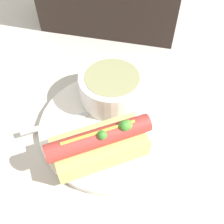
{
  "coord_description": "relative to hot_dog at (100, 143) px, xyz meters",
  "views": [
    {
      "loc": [
        0.06,
        -0.27,
        0.39
      ],
      "look_at": [
        0.0,
        0.0,
        0.04
      ],
      "focal_mm": 42.0,
      "sensor_mm": 36.0,
      "label": 1
    }
  ],
  "objects": [
    {
      "name": "ground_plane",
      "position": [
        0.01,
        0.06,
        -0.04
      ],
      "size": [
        4.0,
        4.0,
        0.0
      ],
      "primitive_type": "plane",
      "color": "#BCB7AD"
    },
    {
      "name": "dinner_plate",
      "position": [
        0.01,
        0.06,
        -0.03
      ],
      "size": [
        0.26,
        0.26,
        0.01
      ],
      "color": "white",
      "rests_on": "ground_plane"
    },
    {
      "name": "hot_dog",
      "position": [
        0.0,
        0.0,
        0.0
      ],
      "size": [
        0.16,
        0.14,
        0.07
      ],
      "rotation": [
        0.0,
        0.0,
        0.59
      ],
      "color": "#DBAD60",
      "rests_on": "dinner_plate"
    },
    {
      "name": "soup_bowl",
      "position": [
        -0.01,
        0.12,
        0.0
      ],
      "size": [
        0.12,
        0.12,
        0.06
      ],
      "color": "white",
      "rests_on": "dinner_plate"
    },
    {
      "name": "spoon",
      "position": [
        -0.03,
        0.08,
        -0.02
      ],
      "size": [
        0.16,
        0.11,
        0.01
      ],
      "rotation": [
        0.0,
        0.0,
        0.58
      ],
      "color": "#B7B7BC",
      "rests_on": "dinner_plate"
    },
    {
      "name": "napkin",
      "position": [
        -0.22,
        0.17,
        -0.04
      ],
      "size": [
        0.16,
        0.12,
        0.01
      ],
      "rotation": [
        0.0,
        0.0,
        0.32
      ],
      "color": "white",
      "rests_on": "ground_plane"
    }
  ]
}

